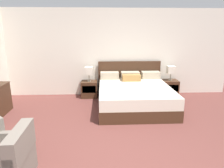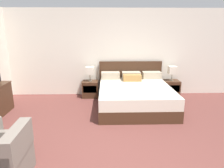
{
  "view_description": "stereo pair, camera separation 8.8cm",
  "coord_description": "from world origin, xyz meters",
  "views": [
    {
      "loc": [
        -0.23,
        -2.41,
        1.94
      ],
      "look_at": [
        -0.02,
        1.95,
        0.75
      ],
      "focal_mm": 32.0,
      "sensor_mm": 36.0,
      "label": 1
    },
    {
      "loc": [
        -0.14,
        -2.41,
        1.94
      ],
      "look_at": [
        -0.02,
        1.95,
        0.75
      ],
      "focal_mm": 32.0,
      "sensor_mm": 36.0,
      "label": 2
    }
  ],
  "objects": [
    {
      "name": "wall_back",
      "position": [
        0.0,
        3.57,
        1.27
      ],
      "size": [
        7.25,
        0.06,
        2.54
      ],
      "primitive_type": "cube",
      "color": "silver",
      "rests_on": "ground"
    },
    {
      "name": "bed",
      "position": [
        0.58,
        2.51,
        0.3
      ],
      "size": [
        1.87,
        2.09,
        1.03
      ],
      "color": "#422819",
      "rests_on": "ground"
    },
    {
      "name": "nightstand_left",
      "position": [
        -0.62,
        3.28,
        0.24
      ],
      "size": [
        0.46,
        0.4,
        0.48
      ],
      "color": "#422819",
      "rests_on": "ground"
    },
    {
      "name": "nightstand_right",
      "position": [
        1.79,
        3.28,
        0.24
      ],
      "size": [
        0.46,
        0.4,
        0.48
      ],
      "color": "#422819",
      "rests_on": "ground"
    },
    {
      "name": "table_lamp_left",
      "position": [
        -0.62,
        3.28,
        0.79
      ],
      "size": [
        0.22,
        0.22,
        0.43
      ],
      "color": "gray",
      "rests_on": "nightstand_left"
    },
    {
      "name": "table_lamp_right",
      "position": [
        1.79,
        3.28,
        0.79
      ],
      "size": [
        0.22,
        0.22,
        0.43
      ],
      "color": "gray",
      "rests_on": "nightstand_right"
    },
    {
      "name": "armchair_companion",
      "position": [
        -1.49,
        -0.17,
        0.28
      ],
      "size": [
        0.71,
        0.7,
        0.76
      ],
      "color": "#70665B",
      "rests_on": "ground"
    }
  ]
}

